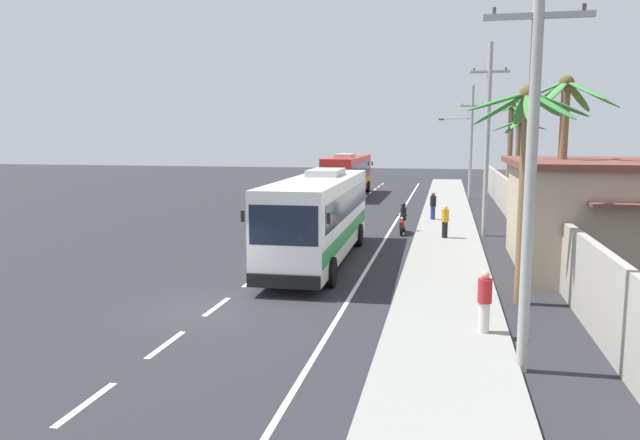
% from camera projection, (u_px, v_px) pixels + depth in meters
% --- Properties ---
extents(ground_plane, '(160.00, 160.00, 0.00)m').
position_uv_depth(ground_plane, '(210.00, 312.00, 17.78)').
color(ground_plane, '#28282D').
extents(sidewalk_kerb, '(3.20, 90.00, 0.14)m').
position_uv_depth(sidewalk_kerb, '(446.00, 254.00, 26.08)').
color(sidewalk_kerb, gray).
rests_on(sidewalk_kerb, ground).
extents(lane_markings, '(3.93, 71.00, 0.01)m').
position_uv_depth(lane_markings, '(358.00, 235.00, 31.56)').
color(lane_markings, white).
rests_on(lane_markings, ground).
extents(boundary_wall, '(0.24, 60.00, 2.34)m').
position_uv_depth(boundary_wall, '(528.00, 219.00, 29.03)').
color(boundary_wall, '#9E998E').
rests_on(boundary_wall, ground).
extents(coach_bus_foreground, '(3.01, 12.38, 3.71)m').
position_uv_depth(coach_bus_foreground, '(320.00, 214.00, 24.83)').
color(coach_bus_foreground, white).
rests_on(coach_bus_foreground, ground).
extents(coach_bus_far_lane, '(2.93, 11.94, 3.66)m').
position_uv_depth(coach_bus_far_lane, '(348.00, 174.00, 51.31)').
color(coach_bus_far_lane, red).
rests_on(coach_bus_far_lane, ground).
extents(motorcycle_beside_bus, '(0.56, 1.96, 1.63)m').
position_uv_depth(motorcycle_beside_bus, '(403.00, 221.00, 31.89)').
color(motorcycle_beside_bus, black).
rests_on(motorcycle_beside_bus, ground).
extents(pedestrian_near_kerb, '(0.36, 0.36, 1.61)m').
position_uv_depth(pedestrian_near_kerb, '(485.00, 300.00, 15.39)').
color(pedestrian_near_kerb, beige).
rests_on(pedestrian_near_kerb, sidewalk_kerb).
extents(pedestrian_midwalk, '(0.36, 0.36, 1.63)m').
position_uv_depth(pedestrian_midwalk, '(433.00, 205.00, 36.25)').
color(pedestrian_midwalk, navy).
rests_on(pedestrian_midwalk, sidewalk_kerb).
extents(pedestrian_far_walk, '(0.36, 0.36, 1.62)m').
position_uv_depth(pedestrian_far_walk, '(445.00, 221.00, 29.72)').
color(pedestrian_far_walk, black).
rests_on(pedestrian_far_walk, sidewalk_kerb).
extents(utility_pole_nearest, '(2.18, 0.24, 9.22)m').
position_uv_depth(utility_pole_nearest, '(532.00, 153.00, 12.65)').
color(utility_pole_nearest, '#9E9E99').
rests_on(utility_pole_nearest, ground).
extents(utility_pole_mid, '(1.93, 0.24, 9.76)m').
position_uv_depth(utility_pole_mid, '(487.00, 137.00, 30.59)').
color(utility_pole_mid, '#9E9E99').
rests_on(utility_pole_mid, ground).
extents(utility_pole_far, '(3.59, 0.24, 9.12)m').
position_uv_depth(utility_pole_far, '(470.00, 140.00, 48.68)').
color(utility_pole_far, '#9E9E99').
rests_on(utility_pole_far, ground).
extents(palm_nearest, '(2.97, 2.79, 7.42)m').
position_uv_depth(palm_nearest, '(510.00, 139.00, 40.85)').
color(palm_nearest, brown).
rests_on(palm_nearest, ground).
extents(palm_second, '(3.19, 3.02, 6.26)m').
position_uv_depth(palm_second, '(518.00, 149.00, 36.07)').
color(palm_second, brown).
rests_on(palm_second, ground).
extents(palm_third, '(3.66, 3.46, 6.64)m').
position_uv_depth(palm_third, '(526.00, 153.00, 17.99)').
color(palm_third, brown).
rests_on(palm_third, ground).
extents(palm_fourth, '(3.98, 3.66, 7.42)m').
position_uv_depth(palm_fourth, '(564.00, 136.00, 23.24)').
color(palm_fourth, brown).
rests_on(palm_fourth, ground).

